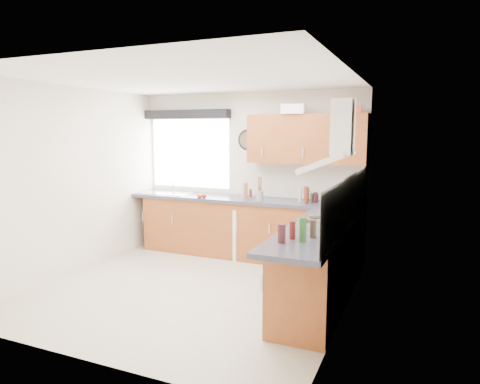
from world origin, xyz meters
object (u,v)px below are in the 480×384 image
at_px(upper_cabinets, 307,139).
at_px(oven, 322,263).
at_px(extractor_hood, 335,144).
at_px(washing_machine, 233,231).

bearing_deg(upper_cabinets, oven, -67.46).
relative_size(extractor_hood, washing_machine, 1.02).
height_order(extractor_hood, washing_machine, extractor_hood).
height_order(upper_cabinets, washing_machine, upper_cabinets).
height_order(oven, upper_cabinets, upper_cabinets).
xyz_separation_m(oven, extractor_hood, (0.10, -0.00, 1.34)).
bearing_deg(extractor_hood, upper_cabinets, 116.13).
bearing_deg(oven, washing_machine, 143.52).
relative_size(upper_cabinets, washing_machine, 2.22).
bearing_deg(oven, upper_cabinets, 112.54).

